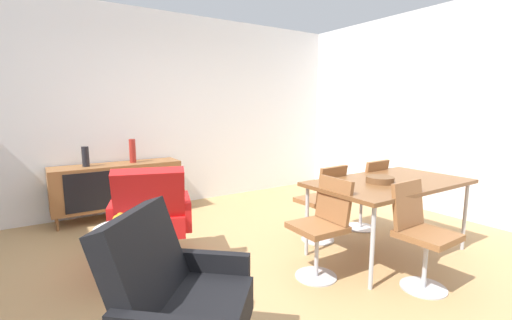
% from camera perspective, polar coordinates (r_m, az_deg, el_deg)
% --- Properties ---
extents(ground_plane, '(8.32, 8.32, 0.00)m').
position_cam_1_polar(ground_plane, '(3.23, -1.32, -18.16)').
color(ground_plane, tan).
extents(wall_back, '(6.80, 0.12, 2.80)m').
position_cam_1_polar(wall_back, '(5.27, -16.57, 7.73)').
color(wall_back, white).
rests_on(wall_back, ground_plane).
extents(wall_right, '(0.12, 5.60, 2.80)m').
position_cam_1_polar(wall_right, '(5.31, 29.68, 6.96)').
color(wall_right, white).
rests_on(wall_right, ground_plane).
extents(sideboard, '(1.60, 0.45, 0.72)m').
position_cam_1_polar(sideboard, '(4.94, -21.78, -3.82)').
color(sideboard, brown).
rests_on(sideboard, ground_plane).
extents(vase_cobalt, '(0.08, 0.08, 0.25)m').
position_cam_1_polar(vase_cobalt, '(4.82, -26.28, 0.51)').
color(vase_cobalt, black).
rests_on(vase_cobalt, sideboard).
extents(vase_sculptural_dark, '(0.08, 0.08, 0.32)m').
position_cam_1_polar(vase_sculptural_dark, '(4.92, -19.67, 1.43)').
color(vase_sculptural_dark, maroon).
rests_on(vase_sculptural_dark, sideboard).
extents(dining_table, '(1.60, 0.90, 0.74)m').
position_cam_1_polar(dining_table, '(3.67, 21.10, -3.87)').
color(dining_table, brown).
rests_on(dining_table, ground_plane).
extents(wooden_bowl_on_table, '(0.26, 0.26, 0.06)m').
position_cam_1_polar(wooden_bowl_on_table, '(3.53, 19.74, -3.07)').
color(wooden_bowl_on_table, brown).
rests_on(wooden_bowl_on_table, dining_table).
extents(dining_chair_front_left, '(0.41, 0.44, 0.86)m').
position_cam_1_polar(dining_chair_front_left, '(3.15, 25.40, -10.51)').
color(dining_chair_front_left, brown).
rests_on(dining_chair_front_left, ground_plane).
extents(dining_chair_back_left, '(0.42, 0.44, 0.86)m').
position_cam_1_polar(dining_chair_back_left, '(3.82, 10.96, -6.48)').
color(dining_chair_back_left, brown).
rests_on(dining_chair_back_left, ground_plane).
extents(dining_chair_near_window, '(0.44, 0.41, 0.86)m').
position_cam_1_polar(dining_chair_near_window, '(3.07, 10.94, -10.27)').
color(dining_chair_near_window, brown).
rests_on(dining_chair_near_window, ground_plane).
extents(dining_chair_back_right, '(0.42, 0.44, 0.86)m').
position_cam_1_polar(dining_chair_back_right, '(4.32, 17.68, -4.95)').
color(dining_chair_back_right, brown).
rests_on(dining_chair_back_right, ground_plane).
extents(lounge_chair_red, '(0.84, 0.81, 0.95)m').
position_cam_1_polar(lounge_chair_red, '(3.41, -16.90, -8.60)').
color(lounge_chair_red, red).
rests_on(lounge_chair_red, ground_plane).
extents(armchair_black_shell, '(0.91, 0.91, 0.95)m').
position_cam_1_polar(armchair_black_shell, '(1.97, -12.84, -21.82)').
color(armchair_black_shell, black).
rests_on(armchair_black_shell, ground_plane).
extents(side_table_round, '(0.44, 0.44, 0.52)m').
position_cam_1_polar(side_table_round, '(3.06, -20.87, -13.73)').
color(side_table_round, white).
rests_on(side_table_round, ground_plane).
extents(fruit_bowl, '(0.20, 0.20, 0.11)m').
position_cam_1_polar(fruit_bowl, '(2.98, -21.12, -9.42)').
color(fruit_bowl, '#262628').
rests_on(fruit_bowl, side_table_round).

